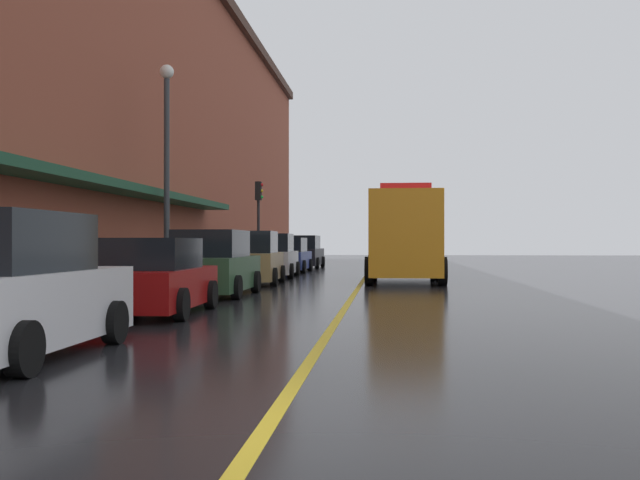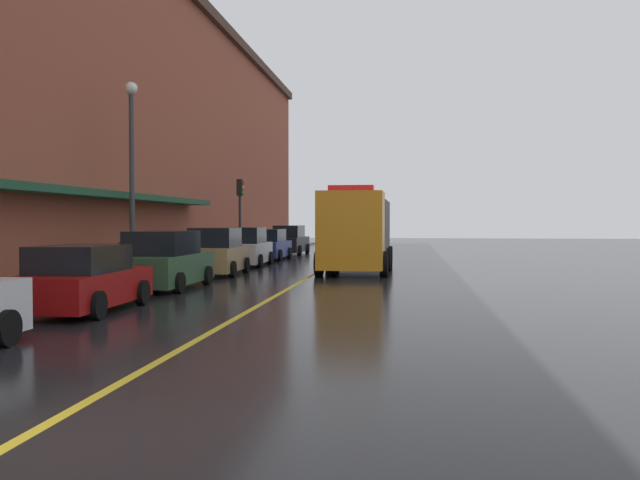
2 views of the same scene
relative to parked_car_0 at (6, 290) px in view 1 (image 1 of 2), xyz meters
The scene contains 17 objects.
ground_plane 22.13m from the parked_car_0, 79.70° to the left, with size 112.00×112.00×0.00m, color black.
sidewalk_left 21.88m from the parked_car_0, 95.89° to the left, with size 2.40×70.00×0.15m, color gray.
lane_center_stripe 22.13m from the parked_car_0, 79.70° to the left, with size 0.16×70.00×0.01m, color gold.
brick_building_left 22.96m from the parked_car_0, 110.16° to the left, with size 9.52×64.00×14.20m.
parked_car_0 is the anchor object (origin of this frame).
parked_car_1 5.84m from the parked_car_0, 89.56° to the left, with size 2.16×4.35×1.59m.
parked_car_2 11.28m from the parked_car_0, 89.93° to the left, with size 2.13×4.53×1.85m.
parked_car_3 16.89m from the parked_car_0, 89.75° to the left, with size 2.21×4.22×1.90m.
parked_car_4 22.23m from the parked_car_0, 90.15° to the left, with size 2.21×4.35×1.87m.
parked_car_5 27.55m from the parked_car_0, 90.19° to the left, with size 2.19×4.39×1.73m.
parked_car_6 33.89m from the parked_car_0, 89.95° to the left, with size 2.12×4.82×1.90m.
utility_truck 20.28m from the parked_car_0, 74.05° to the left, with size 2.90×7.82×3.56m.
parking_meter_0 16.53m from the parked_car_0, 94.84° to the left, with size 0.14×0.18×1.33m.
parking_meter_1 11.26m from the parked_car_0, 97.12° to the left, with size 0.14×0.18×1.33m.
parking_meter_2 9.61m from the parked_car_0, 98.34° to the left, with size 0.14×0.18×1.33m.
street_lamp_left 14.05m from the parked_car_0, 98.43° to the left, with size 0.44×0.44×6.94m.
traffic_light_near 26.35m from the parked_car_0, 92.91° to the left, with size 0.38×0.36×4.30m.
Camera 1 is at (0.99, -5.91, 1.51)m, focal length 41.44 mm.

